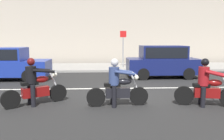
{
  "coord_description": "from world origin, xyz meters",
  "views": [
    {
      "loc": [
        -0.82,
        -9.08,
        2.21
      ],
      "look_at": [
        -0.41,
        -0.8,
        1.06
      ],
      "focal_mm": 36.89,
      "sensor_mm": 36.0,
      "label": 1
    }
  ],
  "objects_px": {
    "motorcycle_with_rider_crimson": "(206,87)",
    "motorcycle_with_rider_denim_blue": "(117,87)",
    "motorcycle_with_rider_black_leather": "(35,86)",
    "street_sign_post": "(123,45)",
    "parked_hatchback_navy": "(162,61)",
    "parked_sedan_cobalt_blue": "(4,63)"
  },
  "relations": [
    {
      "from": "motorcycle_with_rider_denim_blue",
      "to": "parked_sedan_cobalt_blue",
      "type": "distance_m",
      "value": 7.67
    },
    {
      "from": "motorcycle_with_rider_denim_blue",
      "to": "street_sign_post",
      "type": "height_order",
      "value": "street_sign_post"
    },
    {
      "from": "motorcycle_with_rider_black_leather",
      "to": "motorcycle_with_rider_denim_blue",
      "type": "bearing_deg",
      "value": -5.2
    },
    {
      "from": "parked_hatchback_navy",
      "to": "street_sign_post",
      "type": "bearing_deg",
      "value": 119.08
    },
    {
      "from": "motorcycle_with_rider_black_leather",
      "to": "motorcycle_with_rider_denim_blue",
      "type": "xyz_separation_m",
      "value": [
        2.72,
        -0.25,
        -0.01
      ]
    },
    {
      "from": "motorcycle_with_rider_black_leather",
      "to": "parked_hatchback_navy",
      "type": "xyz_separation_m",
      "value": [
        5.68,
        5.15,
        0.28
      ]
    },
    {
      "from": "motorcycle_with_rider_black_leather",
      "to": "street_sign_post",
      "type": "height_order",
      "value": "street_sign_post"
    },
    {
      "from": "parked_hatchback_navy",
      "to": "street_sign_post",
      "type": "distance_m",
      "value": 3.99
    },
    {
      "from": "motorcycle_with_rider_crimson",
      "to": "parked_sedan_cobalt_blue",
      "type": "distance_m",
      "value": 10.11
    },
    {
      "from": "motorcycle_with_rider_black_leather",
      "to": "motorcycle_with_rider_denim_blue",
      "type": "distance_m",
      "value": 2.73
    },
    {
      "from": "street_sign_post",
      "to": "motorcycle_with_rider_black_leather",
      "type": "bearing_deg",
      "value": -113.76
    },
    {
      "from": "motorcycle_with_rider_denim_blue",
      "to": "motorcycle_with_rider_crimson",
      "type": "bearing_deg",
      "value": -3.08
    },
    {
      "from": "motorcycle_with_rider_crimson",
      "to": "motorcycle_with_rider_black_leather",
      "type": "bearing_deg",
      "value": 175.9
    },
    {
      "from": "motorcycle_with_rider_crimson",
      "to": "parked_sedan_cobalt_blue",
      "type": "relative_size",
      "value": 0.44
    },
    {
      "from": "motorcycle_with_rider_black_leather",
      "to": "motorcycle_with_rider_denim_blue",
      "type": "height_order",
      "value": "motorcycle_with_rider_black_leather"
    },
    {
      "from": "motorcycle_with_rider_black_leather",
      "to": "street_sign_post",
      "type": "xyz_separation_m",
      "value": [
        3.77,
        8.57,
        1.07
      ]
    },
    {
      "from": "motorcycle_with_rider_crimson",
      "to": "motorcycle_with_rider_denim_blue",
      "type": "bearing_deg",
      "value": 176.92
    },
    {
      "from": "motorcycle_with_rider_crimson",
      "to": "parked_hatchback_navy",
      "type": "distance_m",
      "value": 5.56
    },
    {
      "from": "motorcycle_with_rider_denim_blue",
      "to": "motorcycle_with_rider_crimson",
      "type": "height_order",
      "value": "motorcycle_with_rider_crimson"
    },
    {
      "from": "motorcycle_with_rider_crimson",
      "to": "street_sign_post",
      "type": "relative_size",
      "value": 0.78
    },
    {
      "from": "motorcycle_with_rider_black_leather",
      "to": "parked_hatchback_navy",
      "type": "distance_m",
      "value": 7.67
    },
    {
      "from": "motorcycle_with_rider_black_leather",
      "to": "street_sign_post",
      "type": "relative_size",
      "value": 0.73
    }
  ]
}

